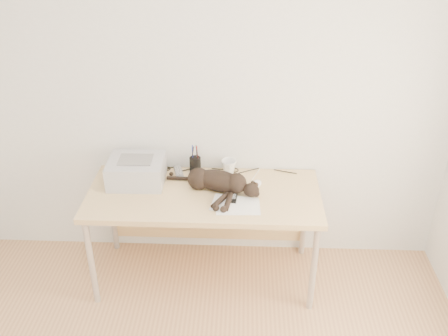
{
  "coord_description": "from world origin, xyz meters",
  "views": [
    {
      "loc": [
        0.26,
        -1.48,
        2.59
      ],
      "look_at": [
        0.14,
        1.34,
        0.97
      ],
      "focal_mm": 40.0,
      "sensor_mm": 36.0,
      "label": 1
    }
  ],
  "objects_px": {
    "desk": "(205,202)",
    "cat": "(216,182)",
    "printer": "(137,171)",
    "mouse": "(256,183)",
    "pen_cup": "(195,164)",
    "mug": "(229,167)"
  },
  "relations": [
    {
      "from": "pen_cup",
      "to": "printer",
      "type": "bearing_deg",
      "value": -157.96
    },
    {
      "from": "mug",
      "to": "pen_cup",
      "type": "relative_size",
      "value": 0.52
    },
    {
      "from": "mug",
      "to": "mouse",
      "type": "relative_size",
      "value": 0.93
    },
    {
      "from": "desk",
      "to": "mouse",
      "type": "relative_size",
      "value": 13.36
    },
    {
      "from": "desk",
      "to": "printer",
      "type": "relative_size",
      "value": 4.1
    },
    {
      "from": "printer",
      "to": "pen_cup",
      "type": "height_order",
      "value": "pen_cup"
    },
    {
      "from": "desk",
      "to": "pen_cup",
      "type": "height_order",
      "value": "pen_cup"
    },
    {
      "from": "desk",
      "to": "cat",
      "type": "height_order",
      "value": "cat"
    },
    {
      "from": "printer",
      "to": "mouse",
      "type": "distance_m",
      "value": 0.84
    },
    {
      "from": "mug",
      "to": "mouse",
      "type": "distance_m",
      "value": 0.25
    },
    {
      "from": "printer",
      "to": "pen_cup",
      "type": "relative_size",
      "value": 1.83
    },
    {
      "from": "cat",
      "to": "mug",
      "type": "relative_size",
      "value": 6.0
    },
    {
      "from": "cat",
      "to": "mug",
      "type": "xyz_separation_m",
      "value": [
        0.08,
        0.24,
        -0.02
      ]
    },
    {
      "from": "desk",
      "to": "cat",
      "type": "distance_m",
      "value": 0.22
    },
    {
      "from": "mug",
      "to": "pen_cup",
      "type": "distance_m",
      "value": 0.25
    },
    {
      "from": "printer",
      "to": "pen_cup",
      "type": "distance_m",
      "value": 0.43
    },
    {
      "from": "mouse",
      "to": "desk",
      "type": "bearing_deg",
      "value": -150.29
    },
    {
      "from": "printer",
      "to": "mouse",
      "type": "height_order",
      "value": "printer"
    },
    {
      "from": "desk",
      "to": "cat",
      "type": "bearing_deg",
      "value": -31.2
    },
    {
      "from": "cat",
      "to": "mouse",
      "type": "height_order",
      "value": "cat"
    },
    {
      "from": "printer",
      "to": "mug",
      "type": "height_order",
      "value": "printer"
    },
    {
      "from": "pen_cup",
      "to": "mug",
      "type": "bearing_deg",
      "value": -2.31
    }
  ]
}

